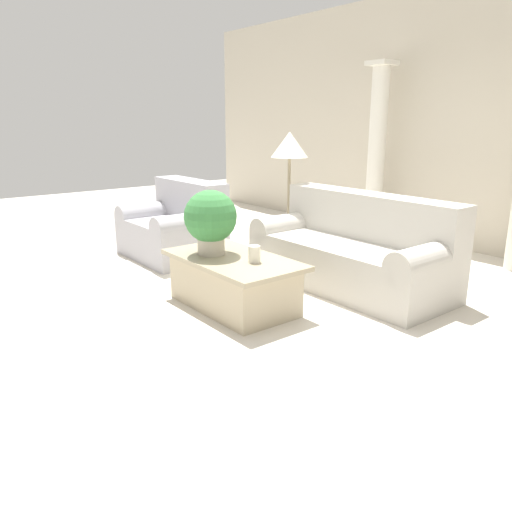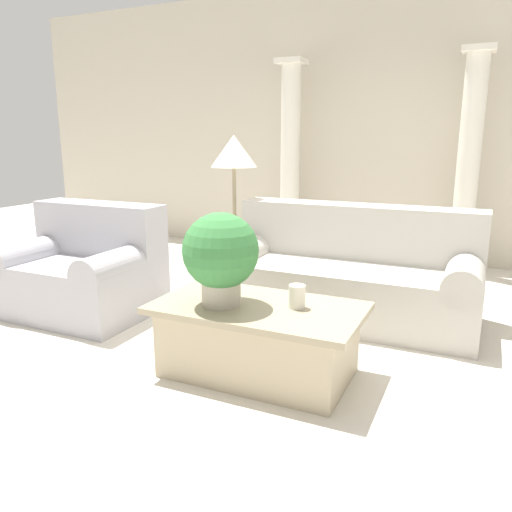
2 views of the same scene
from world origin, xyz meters
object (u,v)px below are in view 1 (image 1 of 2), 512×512
object	(u,v)px
potted_plant	(210,219)
sofa_long	(353,250)
loveseat	(175,226)
floor_lamp	(289,150)
coffee_table	(233,282)

from	to	relation	value
potted_plant	sofa_long	bearing A→B (deg)	71.97
loveseat	floor_lamp	size ratio (longest dim) A/B	0.82
sofa_long	floor_lamp	world-z (taller)	floor_lamp
coffee_table	potted_plant	size ratio (longest dim) A/B	2.24
sofa_long	coffee_table	size ratio (longest dim) A/B	1.60
loveseat	potted_plant	size ratio (longest dim) A/B	2.12
potted_plant	floor_lamp	xyz separation A→B (m)	(-0.70, 1.54, 0.50)
potted_plant	floor_lamp	distance (m)	1.76
sofa_long	coffee_table	distance (m)	1.31
floor_lamp	loveseat	bearing A→B (deg)	-132.99
coffee_table	floor_lamp	xyz separation A→B (m)	(-0.90, 1.45, 1.04)
floor_lamp	sofa_long	bearing A→B (deg)	-8.34
sofa_long	potted_plant	distance (m)	1.50
sofa_long	potted_plant	bearing A→B (deg)	-108.03
loveseat	coffee_table	size ratio (longest dim) A/B	0.95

